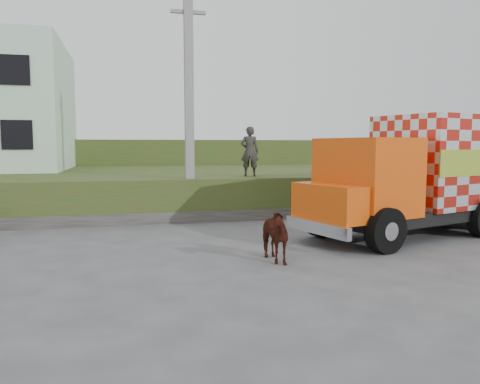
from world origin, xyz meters
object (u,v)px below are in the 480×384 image
object	(u,v)px
cargo_truck	(431,174)
cow	(270,235)
utility_pole	(189,105)
pedestrian	(250,151)

from	to	relation	value
cargo_truck	cow	world-z (taller)	cargo_truck
utility_pole	cargo_truck	distance (m)	8.23
cow	pedestrian	size ratio (longest dim) A/B	0.78
utility_pole	cargo_truck	world-z (taller)	utility_pole
cargo_truck	pedestrian	size ratio (longest dim) A/B	4.42
cow	utility_pole	bearing A→B (deg)	93.55
cargo_truck	pedestrian	bearing A→B (deg)	115.39
cargo_truck	pedestrian	distance (m)	6.55
utility_pole	pedestrian	distance (m)	2.96
utility_pole	pedestrian	size ratio (longest dim) A/B	4.25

